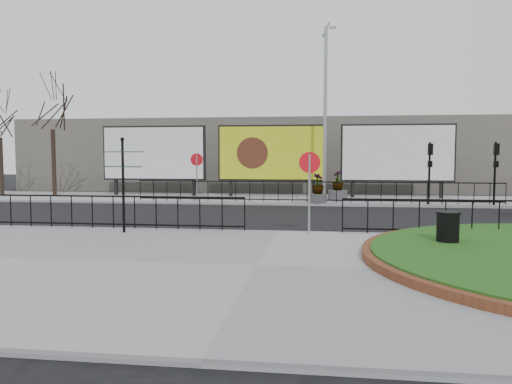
% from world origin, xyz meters
% --- Properties ---
extents(ground, '(90.00, 90.00, 0.00)m').
position_xyz_m(ground, '(0.00, 0.00, 0.00)').
color(ground, black).
rests_on(ground, ground).
extents(pavement_near, '(30.00, 10.00, 0.12)m').
position_xyz_m(pavement_near, '(0.00, -5.00, 0.06)').
color(pavement_near, gray).
rests_on(pavement_near, ground).
extents(pavement_far, '(44.00, 6.00, 0.12)m').
position_xyz_m(pavement_far, '(0.00, 12.00, 0.06)').
color(pavement_far, gray).
rests_on(pavement_far, ground).
extents(railing_near_left, '(10.00, 0.10, 1.10)m').
position_xyz_m(railing_near_left, '(-6.00, -0.30, 0.67)').
color(railing_near_left, black).
rests_on(railing_near_left, pavement_near).
extents(railing_near_right, '(9.00, 0.10, 1.10)m').
position_xyz_m(railing_near_right, '(6.50, -0.30, 0.67)').
color(railing_near_right, black).
rests_on(railing_near_right, pavement_near).
extents(railing_far, '(18.00, 0.10, 1.10)m').
position_xyz_m(railing_far, '(1.00, 9.30, 0.67)').
color(railing_far, black).
rests_on(railing_far, pavement_far).
extents(speed_sign_far, '(0.64, 0.07, 2.47)m').
position_xyz_m(speed_sign_far, '(-5.00, 9.40, 1.92)').
color(speed_sign_far, gray).
rests_on(speed_sign_far, pavement_far).
extents(speed_sign_near, '(0.64, 0.07, 2.47)m').
position_xyz_m(speed_sign_near, '(1.00, -0.40, 1.92)').
color(speed_sign_near, gray).
rests_on(speed_sign_near, pavement_near).
extents(billboard_left, '(6.20, 0.31, 4.10)m').
position_xyz_m(billboard_left, '(-8.50, 12.97, 2.60)').
color(billboard_left, black).
rests_on(billboard_left, pavement_far).
extents(billboard_mid, '(6.20, 0.31, 4.10)m').
position_xyz_m(billboard_mid, '(-1.50, 12.97, 2.60)').
color(billboard_mid, black).
rests_on(billboard_mid, pavement_far).
extents(billboard_right, '(6.20, 0.31, 4.10)m').
position_xyz_m(billboard_right, '(5.50, 12.97, 2.60)').
color(billboard_right, black).
rests_on(billboard_right, pavement_far).
extents(lamp_post, '(0.74, 0.18, 9.23)m').
position_xyz_m(lamp_post, '(1.51, 11.00, 4.83)').
color(lamp_post, gray).
rests_on(lamp_post, pavement_far).
extents(signal_pole_a, '(0.22, 0.26, 3.00)m').
position_xyz_m(signal_pole_a, '(6.50, 9.34, 2.10)').
color(signal_pole_a, black).
rests_on(signal_pole_a, pavement_far).
extents(signal_pole_b, '(0.22, 0.26, 3.00)m').
position_xyz_m(signal_pole_b, '(9.50, 9.34, 2.10)').
color(signal_pole_b, black).
rests_on(signal_pole_b, pavement_far).
extents(tree_left, '(2.00, 2.00, 7.00)m').
position_xyz_m(tree_left, '(-14.00, 11.50, 3.62)').
color(tree_left, '#2D2119').
rests_on(tree_left, pavement_far).
extents(tree_mid, '(2.00, 2.00, 6.20)m').
position_xyz_m(tree_mid, '(-17.50, 11.80, 3.22)').
color(tree_mid, '#2D2119').
rests_on(tree_mid, pavement_far).
extents(building_backdrop, '(40.00, 10.00, 5.00)m').
position_xyz_m(building_backdrop, '(0.00, 22.00, 2.50)').
color(building_backdrop, '#5D5A52').
rests_on(building_backdrop, ground).
extents(fingerpost_sign, '(1.36, 0.55, 2.91)m').
position_xyz_m(fingerpost_sign, '(-4.65, -1.00, 1.88)').
color(fingerpost_sign, black).
rests_on(fingerpost_sign, pavement_near).
extents(litter_bin, '(0.58, 0.58, 0.97)m').
position_xyz_m(litter_bin, '(4.50, -2.68, 0.61)').
color(litter_bin, black).
rests_on(litter_bin, pavement_near).
extents(planter_b, '(0.86, 0.86, 1.48)m').
position_xyz_m(planter_b, '(1.18, 9.40, 0.72)').
color(planter_b, '#4C4C4F').
rests_on(planter_b, pavement_far).
extents(planter_c, '(1.02, 1.02, 1.59)m').
position_xyz_m(planter_c, '(2.20, 11.00, 0.71)').
color(planter_c, '#4C4C4F').
rests_on(planter_c, pavement_far).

